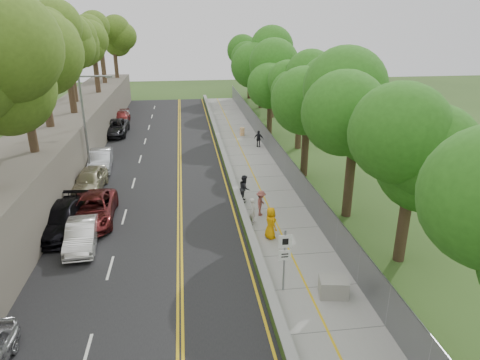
% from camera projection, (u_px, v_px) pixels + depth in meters
% --- Properties ---
extents(ground, '(140.00, 140.00, 0.00)m').
position_uv_depth(ground, '(251.00, 258.00, 22.51)').
color(ground, '#33511E').
rests_on(ground, ground).
extents(road, '(11.20, 66.00, 0.04)m').
position_uv_depth(road, '(159.00, 169.00, 35.73)').
color(road, black).
rests_on(road, ground).
extents(sidewalk, '(4.20, 66.00, 0.05)m').
position_uv_depth(sidewalk, '(253.00, 165.00, 36.72)').
color(sidewalk, gray).
rests_on(sidewalk, ground).
extents(jersey_barrier, '(0.42, 66.00, 0.60)m').
position_uv_depth(jersey_barrier, '(226.00, 163.00, 36.34)').
color(jersey_barrier, '#78CF36').
rests_on(jersey_barrier, ground).
extents(rock_embankment, '(5.00, 66.00, 4.00)m').
position_uv_depth(rock_embankment, '(54.00, 150.00, 34.03)').
color(rock_embankment, '#595147').
rests_on(rock_embankment, ground).
extents(chainlink_fence, '(0.04, 66.00, 2.00)m').
position_uv_depth(chainlink_fence, '(277.00, 153.00, 36.63)').
color(chainlink_fence, slate).
rests_on(chainlink_fence, ground).
extents(trees_embankment, '(6.40, 66.00, 13.00)m').
position_uv_depth(trees_embankment, '(44.00, 38.00, 31.08)').
color(trees_embankment, '#527920').
rests_on(trees_embankment, rock_embankment).
extents(trees_fenceside, '(7.00, 66.00, 14.00)m').
position_uv_depth(trees_fenceside, '(308.00, 82.00, 34.80)').
color(trees_fenceside, '#31781D').
rests_on(trees_fenceside, ground).
extents(streetlight, '(2.52, 0.22, 8.00)m').
position_uv_depth(streetlight, '(87.00, 119.00, 32.54)').
color(streetlight, gray).
rests_on(streetlight, ground).
extents(signpost, '(0.62, 0.09, 3.10)m').
position_uv_depth(signpost, '(285.00, 254.00, 19.15)').
color(signpost, gray).
rests_on(signpost, sidewalk).
extents(construction_barrel, '(0.53, 0.53, 0.86)m').
position_uv_depth(construction_barrel, '(242.00, 132.00, 45.83)').
color(construction_barrel, orange).
rests_on(construction_barrel, sidewalk).
extents(concrete_block, '(1.42, 1.16, 0.84)m').
position_uv_depth(concrete_block, '(333.00, 287.00, 19.31)').
color(concrete_block, gray).
rests_on(concrete_block, sidewalk).
extents(car_1, '(1.89, 4.46, 1.43)m').
position_uv_depth(car_1, '(82.00, 234.00, 23.41)').
color(car_1, silver).
rests_on(car_1, road).
extents(car_2, '(2.84, 5.79, 1.58)m').
position_uv_depth(car_2, '(92.00, 209.00, 26.31)').
color(car_2, maroon).
rests_on(car_2, road).
extents(car_3, '(2.67, 5.64, 1.59)m').
position_uv_depth(car_3, '(61.00, 219.00, 25.04)').
color(car_3, black).
rests_on(car_3, road).
extents(car_4, '(2.15, 4.90, 1.64)m').
position_uv_depth(car_4, '(90.00, 180.00, 30.99)').
color(car_4, tan).
rests_on(car_4, road).
extents(car_5, '(2.15, 5.07, 1.63)m').
position_uv_depth(car_5, '(100.00, 160.00, 35.40)').
color(car_5, '#B5B7BD').
rests_on(car_5, road).
extents(car_6, '(2.67, 5.78, 1.61)m').
position_uv_depth(car_6, '(114.00, 128.00, 45.97)').
color(car_6, black).
rests_on(car_6, road).
extents(car_7, '(1.95, 4.66, 1.35)m').
position_uv_depth(car_7, '(121.00, 118.00, 51.22)').
color(car_7, maroon).
rests_on(car_7, road).
extents(car_8, '(1.66, 3.98, 1.35)m').
position_uv_depth(car_8, '(122.00, 116.00, 52.11)').
color(car_8, '#B3B2B7').
rests_on(car_8, road).
extents(painter_0, '(0.88, 1.07, 1.89)m').
position_uv_depth(painter_0, '(271.00, 223.00, 24.20)').
color(painter_0, orange).
rests_on(painter_0, sidewalk).
extents(painter_1, '(0.51, 0.68, 1.67)m').
position_uv_depth(painter_1, '(253.00, 211.00, 25.98)').
color(painter_1, silver).
rests_on(painter_1, sidewalk).
extents(painter_2, '(0.85, 1.02, 1.87)m').
position_uv_depth(painter_2, '(245.00, 188.00, 29.19)').
color(painter_2, '#232328').
rests_on(painter_2, sidewalk).
extents(painter_3, '(0.99, 1.24, 1.67)m').
position_uv_depth(painter_3, '(261.00, 203.00, 27.06)').
color(painter_3, '#924A42').
rests_on(painter_3, sidewalk).
extents(person_far, '(1.03, 0.71, 1.63)m').
position_uv_depth(person_far, '(259.00, 139.00, 41.59)').
color(person_far, black).
rests_on(person_far, sidewalk).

